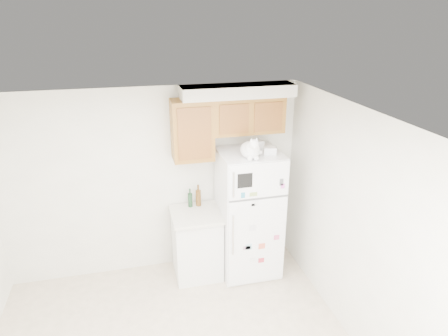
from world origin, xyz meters
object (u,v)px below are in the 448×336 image
object	(u,v)px
cat	(251,149)
bottle_amber	(198,195)
storage_box_back	(256,145)
base_counter	(197,243)
storage_box_front	(270,151)
refrigerator	(249,214)
bottle_green	(190,198)

from	to	relation	value
cat	bottle_amber	size ratio (longest dim) A/B	1.38
cat	storage_box_back	bearing A→B (deg)	63.14
base_counter	storage_box_front	world-z (taller)	storage_box_front
refrigerator	storage_box_back	bearing A→B (deg)	51.27
refrigerator	storage_box_back	size ratio (longest dim) A/B	9.44
base_counter	storage_box_front	bearing A→B (deg)	-11.38
refrigerator	bottle_green	distance (m)	0.80
cat	storage_box_front	distance (m)	0.29
refrigerator	base_counter	size ratio (longest dim) A/B	1.85
bottle_green	bottle_amber	size ratio (longest dim) A/B	0.86
storage_box_back	storage_box_front	size ratio (longest dim) A/B	1.20
storage_box_back	bottle_green	distance (m)	1.10
storage_box_front	bottle_amber	bearing A→B (deg)	168.77
storage_box_front	bottle_green	world-z (taller)	storage_box_front
base_counter	cat	size ratio (longest dim) A/B	2.23
storage_box_front	bottle_amber	distance (m)	1.13
base_counter	cat	distance (m)	1.51
bottle_green	bottle_amber	bearing A→B (deg)	1.75
cat	bottle_amber	bearing A→B (deg)	141.44
storage_box_front	refrigerator	bearing A→B (deg)	165.64
cat	bottle_amber	distance (m)	1.03
refrigerator	cat	size ratio (longest dim) A/B	4.13
base_counter	storage_box_back	world-z (taller)	storage_box_back
storage_box_front	bottle_green	xyz separation A→B (m)	(-0.94, 0.36, -0.70)
bottle_green	bottle_amber	world-z (taller)	bottle_amber
storage_box_back	bottle_amber	xyz separation A→B (m)	(-0.73, 0.12, -0.68)
bottle_green	storage_box_back	bearing A→B (deg)	-7.95
refrigerator	cat	bearing A→B (deg)	-106.27
base_counter	bottle_amber	bearing A→B (deg)	69.31
storage_box_front	storage_box_back	bearing A→B (deg)	124.97
cat	storage_box_back	distance (m)	0.37
refrigerator	bottle_green	world-z (taller)	refrigerator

